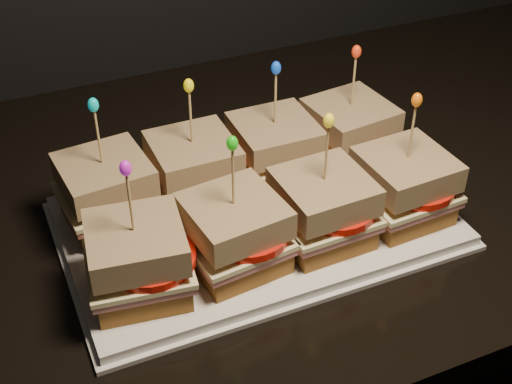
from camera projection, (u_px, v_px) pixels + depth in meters
name	position (u px, v px, depth m)	size (l,w,h in m)	color
granite_slab	(244.00, 195.00, 0.96)	(2.70, 0.73, 0.04)	black
platter	(256.00, 222.00, 0.87)	(0.45, 0.28, 0.02)	white
platter_rim	(256.00, 226.00, 0.87)	(0.46, 0.29, 0.01)	white
sandwich_0_bread_bot	(110.00, 211.00, 0.85)	(0.10, 0.10, 0.03)	brown
sandwich_0_ham	(108.00, 199.00, 0.84)	(0.11, 0.10, 0.01)	#B45D60
sandwich_0_cheese	(107.00, 194.00, 0.84)	(0.11, 0.10, 0.01)	#F4EBA8
sandwich_0_tomato	(118.00, 190.00, 0.83)	(0.10, 0.10, 0.01)	red
sandwich_0_bread_top	(104.00, 175.00, 0.82)	(0.10, 0.10, 0.03)	#512F11
sandwich_0_pick	(99.00, 140.00, 0.79)	(0.00, 0.00, 0.09)	tan
sandwich_0_frill	(93.00, 105.00, 0.76)	(0.01, 0.01, 0.02)	#06B7B8
sandwich_1_bread_bot	(195.00, 189.00, 0.88)	(0.10, 0.10, 0.03)	brown
sandwich_1_ham	(195.00, 178.00, 0.87)	(0.11, 0.10, 0.01)	#B45D60
sandwich_1_cheese	(194.00, 173.00, 0.87)	(0.11, 0.10, 0.01)	#F4EBA8
sandwich_1_tomato	(205.00, 168.00, 0.86)	(0.10, 0.10, 0.01)	red
sandwich_1_bread_top	(193.00, 154.00, 0.85)	(0.10, 0.10, 0.03)	#512F11
sandwich_1_pick	(191.00, 120.00, 0.82)	(0.00, 0.00, 0.09)	tan
sandwich_1_frill	(189.00, 86.00, 0.80)	(0.01, 0.01, 0.02)	yellow
sandwich_2_bread_bot	(274.00, 169.00, 0.92)	(0.10, 0.10, 0.03)	brown
sandwich_2_ham	(274.00, 158.00, 0.91)	(0.11, 0.10, 0.01)	#B45D60
sandwich_2_cheese	(274.00, 153.00, 0.90)	(0.11, 0.10, 0.01)	#F4EBA8
sandwich_2_tomato	(285.00, 149.00, 0.90)	(0.10, 0.10, 0.01)	red
sandwich_2_bread_top	(275.00, 134.00, 0.89)	(0.10, 0.10, 0.03)	#512F11
sandwich_2_pick	(275.00, 102.00, 0.86)	(0.00, 0.00, 0.09)	tan
sandwich_2_frill	(276.00, 68.00, 0.83)	(0.01, 0.01, 0.02)	blue
sandwich_3_bread_bot	(347.00, 151.00, 0.95)	(0.10, 0.10, 0.03)	brown
sandwich_3_ham	(348.00, 140.00, 0.94)	(0.11, 0.10, 0.01)	#B45D60
sandwich_3_cheese	(349.00, 135.00, 0.94)	(0.11, 0.10, 0.01)	#F4EBA8
sandwich_3_tomato	(359.00, 131.00, 0.93)	(0.10, 0.10, 0.01)	red
sandwich_3_bread_top	(350.00, 117.00, 0.92)	(0.10, 0.10, 0.03)	#512F11
sandwich_3_pick	(353.00, 84.00, 0.89)	(0.00, 0.00, 0.09)	tan
sandwich_3_frill	(356.00, 52.00, 0.87)	(0.01, 0.01, 0.02)	red
sandwich_4_bread_bot	(140.00, 280.00, 0.75)	(0.10, 0.10, 0.03)	brown
sandwich_4_ham	(139.00, 268.00, 0.74)	(0.11, 0.10, 0.01)	#B45D60
sandwich_4_cheese	(138.00, 263.00, 0.74)	(0.11, 0.10, 0.01)	#F4EBA8
sandwich_4_tomato	(150.00, 258.00, 0.73)	(0.10, 0.10, 0.01)	red
sandwich_4_bread_top	(135.00, 242.00, 0.72)	(0.10, 0.10, 0.03)	#512F11
sandwich_4_pick	(131.00, 206.00, 0.69)	(0.00, 0.00, 0.09)	tan
sandwich_4_frill	(126.00, 168.00, 0.67)	(0.01, 0.01, 0.02)	#C51DCA
sandwich_5_bread_bot	(235.00, 253.00, 0.79)	(0.10, 0.10, 0.03)	brown
sandwich_5_ham	(235.00, 241.00, 0.78)	(0.11, 0.10, 0.01)	#B45D60
sandwich_5_cheese	(234.00, 236.00, 0.77)	(0.11, 0.10, 0.01)	#F4EBA8
sandwich_5_tomato	(247.00, 231.00, 0.77)	(0.10, 0.10, 0.01)	red
sandwich_5_bread_top	(234.00, 216.00, 0.76)	(0.10, 0.10, 0.03)	#512F11
sandwich_5_pick	(233.00, 180.00, 0.73)	(0.00, 0.00, 0.09)	tan
sandwich_5_frill	(232.00, 143.00, 0.70)	(0.01, 0.01, 0.02)	#1DBC11
sandwich_6_bread_bot	(321.00, 228.00, 0.82)	(0.10, 0.10, 0.03)	brown
sandwich_6_ham	(322.00, 216.00, 0.81)	(0.11, 0.10, 0.01)	#B45D60
sandwich_6_cheese	(322.00, 212.00, 0.81)	(0.11, 0.10, 0.01)	#F4EBA8
sandwich_6_tomato	(335.00, 207.00, 0.80)	(0.10, 0.10, 0.01)	red
sandwich_6_bread_top	(324.00, 191.00, 0.79)	(0.10, 0.10, 0.03)	#512F11
sandwich_6_pick	(326.00, 157.00, 0.76)	(0.00, 0.00, 0.09)	tan
sandwich_6_frill	(329.00, 121.00, 0.74)	(0.01, 0.01, 0.02)	yellow
sandwich_7_bread_bot	(401.00, 205.00, 0.86)	(0.10, 0.10, 0.03)	brown
sandwich_7_ham	(402.00, 194.00, 0.85)	(0.11, 0.10, 0.01)	#B45D60
sandwich_7_cheese	(403.00, 189.00, 0.84)	(0.11, 0.10, 0.01)	#F4EBA8
sandwich_7_tomato	(415.00, 184.00, 0.84)	(0.10, 0.10, 0.01)	red
sandwich_7_bread_top	(406.00, 169.00, 0.83)	(0.10, 0.10, 0.03)	#512F11
sandwich_7_pick	(411.00, 135.00, 0.80)	(0.00, 0.00, 0.09)	tan
sandwich_7_frill	(417.00, 100.00, 0.77)	(0.01, 0.01, 0.02)	orange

